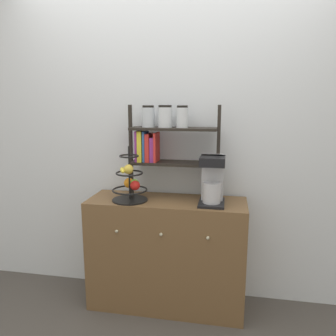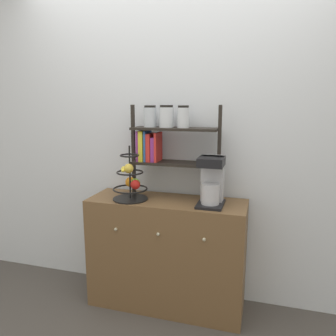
{
  "view_description": "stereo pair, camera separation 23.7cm",
  "coord_description": "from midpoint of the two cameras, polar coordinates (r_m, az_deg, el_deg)",
  "views": [
    {
      "loc": [
        0.44,
        -2.09,
        1.55
      ],
      "look_at": [
        0.01,
        0.2,
        1.09
      ],
      "focal_mm": 35.0,
      "sensor_mm": 36.0,
      "label": 1
    },
    {
      "loc": [
        0.67,
        -2.03,
        1.55
      ],
      "look_at": [
        0.01,
        0.2,
        1.09
      ],
      "focal_mm": 35.0,
      "sensor_mm": 36.0,
      "label": 2
    }
  ],
  "objects": [
    {
      "name": "ground_plane",
      "position": [
        2.63,
        1.23,
        -24.84
      ],
      "size": [
        12.0,
        12.0,
        0.0
      ],
      "primitive_type": "plane",
      "color": "#47423D"
    },
    {
      "name": "wall_back",
      "position": [
        2.58,
        3.97,
        5.6
      ],
      "size": [
        7.0,
        0.05,
        2.6
      ],
      "primitive_type": "cube",
      "color": "silver",
      "rests_on": "ground_plane"
    },
    {
      "name": "sideboard",
      "position": [
        2.58,
        2.48,
        -14.67
      ],
      "size": [
        1.17,
        0.42,
        0.85
      ],
      "color": "brown",
      "rests_on": "ground_plane"
    },
    {
      "name": "coffee_maker",
      "position": [
        2.32,
        10.54,
        -2.17
      ],
      "size": [
        0.18,
        0.25,
        0.34
      ],
      "color": "black",
      "rests_on": "sideboard"
    },
    {
      "name": "fruit_stand",
      "position": [
        2.42,
        -3.75,
        -2.48
      ],
      "size": [
        0.26,
        0.26,
        0.4
      ],
      "color": "black",
      "rests_on": "sideboard"
    },
    {
      "name": "shelf_hutch",
      "position": [
        2.44,
        2.01,
        5.27
      ],
      "size": [
        0.68,
        0.2,
        0.69
      ],
      "color": "black",
      "rests_on": "sideboard"
    }
  ]
}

